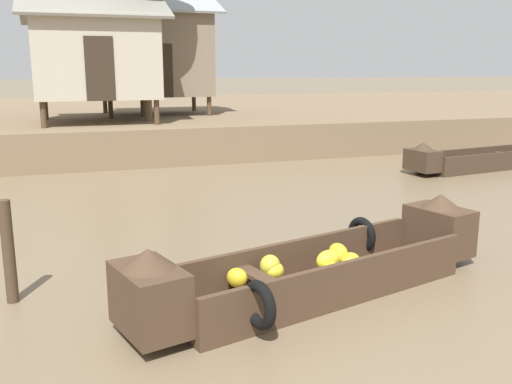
# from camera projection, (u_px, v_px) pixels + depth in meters

# --- Properties ---
(ground_plane) EXTENTS (300.00, 300.00, 0.00)m
(ground_plane) POSITION_uv_depth(u_px,v_px,m) (179.00, 211.00, 11.11)
(ground_plane) COLOR #726047
(riverbank_strip) EXTENTS (160.00, 20.00, 1.08)m
(riverbank_strip) POSITION_uv_depth(u_px,v_px,m) (111.00, 120.00, 24.84)
(riverbank_strip) COLOR #756047
(riverbank_strip) RESTS_ON ground
(banana_boat) EXTENTS (5.11, 2.40, 0.98)m
(banana_boat) POSITION_uv_depth(u_px,v_px,m) (318.00, 267.00, 6.96)
(banana_boat) COLOR #473323
(banana_boat) RESTS_ON ground
(fishing_skiff_distant) EXTENTS (5.31, 1.61, 0.87)m
(fishing_skiff_distant) POSITION_uv_depth(u_px,v_px,m) (486.00, 158.00, 15.79)
(fishing_skiff_distant) COLOR #3D2D21
(fishing_skiff_distant) RESTS_ON ground
(stilt_house_mid_right) EXTENTS (4.30, 3.91, 3.93)m
(stilt_house_mid_right) POSITION_uv_depth(u_px,v_px,m) (95.00, 55.00, 17.50)
(stilt_house_mid_right) COLOR #4C3826
(stilt_house_mid_right) RESTS_ON riverbank_strip
(stilt_house_right) EXTENTS (4.54, 3.35, 4.28)m
(stilt_house_right) POSITION_uv_depth(u_px,v_px,m) (154.00, 52.00, 20.42)
(stilt_house_right) COLOR #4C3826
(stilt_house_right) RESTS_ON riverbank_strip
(mooring_post) EXTENTS (0.14, 0.14, 1.25)m
(mooring_post) POSITION_uv_depth(u_px,v_px,m) (9.00, 252.00, 6.64)
(mooring_post) COLOR #423323
(mooring_post) RESTS_ON ground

